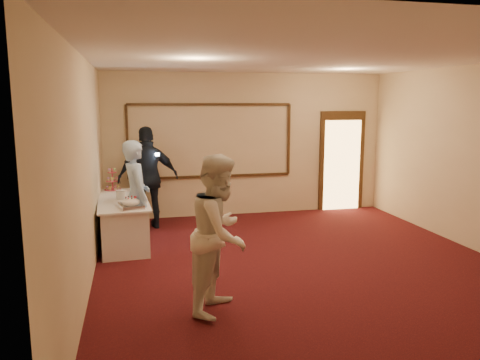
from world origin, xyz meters
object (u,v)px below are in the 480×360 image
plate_stack_b (135,190)px  man (136,197)px  guest (148,178)px  pavlova_tray (131,204)px  plate_stack_a (121,195)px  woman (220,233)px  cupcake_stand (112,181)px  tart (138,201)px  buffet_table (124,221)px

plate_stack_b → man: bearing=-89.5°
guest → pavlova_tray: bearing=71.4°
plate_stack_a → guest: size_ratio=0.09×
man → woman: size_ratio=0.99×
cupcake_stand → woman: bearing=-70.9°
plate_stack_b → man: 0.94m
cupcake_stand → guest: size_ratio=0.23×
plate_stack_a → woman: (1.16, -2.95, 0.07)m
pavlova_tray → woman: bearing=-65.5°
woman → guest: bearing=40.8°
plate_stack_a → plate_stack_b: bearing=57.5°
cupcake_stand → plate_stack_b: size_ratio=2.40×
cupcake_stand → pavlova_tray: bearing=-78.5°
woman → cupcake_stand: bearing=49.9°
pavlova_tray → guest: guest is taller
tart → guest: bearing=80.1°
woman → plate_stack_a: bearing=52.3°
cupcake_stand → tart: 1.35m
pavlova_tray → woman: woman is taller
plate_stack_a → guest: (0.49, 0.87, 0.13)m
plate_stack_a → man: size_ratio=0.10×
plate_stack_b → woman: (0.92, -3.33, 0.07)m
tart → woman: size_ratio=0.17×
plate_stack_a → tart: plate_stack_a is taller
plate_stack_a → plate_stack_b: plate_stack_b is taller
buffet_table → cupcake_stand: (-0.19, 0.89, 0.54)m
plate_stack_b → woman: 3.46m
plate_stack_a → man: 0.62m
tart → plate_stack_b: bearing=92.4°
tart → guest: 1.27m
plate_stack_b → guest: bearing=63.3°
cupcake_stand → plate_stack_a: cupcake_stand is taller
plate_stack_b → pavlova_tray: bearing=-93.9°
plate_stack_b → woman: bearing=-74.5°
buffet_table → woman: bearing=-68.9°
cupcake_stand → plate_stack_a: size_ratio=2.49×
pavlova_tray → plate_stack_a: pavlova_tray is taller
cupcake_stand → woman: 4.07m
cupcake_stand → plate_stack_a: bearing=-79.0°
pavlova_tray → man: 0.23m
buffet_table → guest: size_ratio=1.09×
cupcake_stand → buffet_table: bearing=-77.8°
plate_stack_a → pavlova_tray: bearing=-77.9°
tart → man: size_ratio=0.17×
man → tart: bearing=-20.7°
plate_stack_b → man: size_ratio=0.10×
tart → woman: woman is taller
buffet_table → pavlova_tray: size_ratio=4.30×
cupcake_stand → man: man is taller
plate_stack_a → man: (0.25, -0.56, 0.06)m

